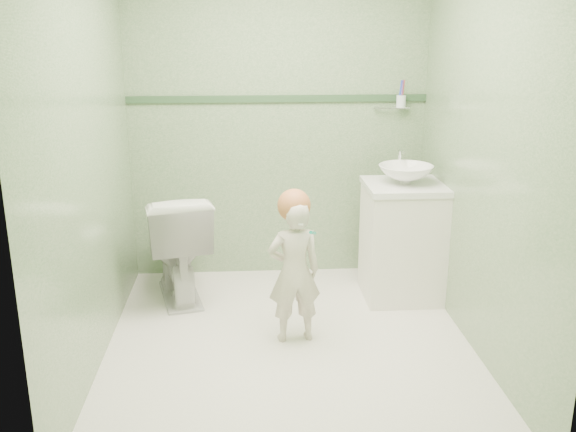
{
  "coord_description": "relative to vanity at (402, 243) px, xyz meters",
  "views": [
    {
      "loc": [
        -0.24,
        -3.49,
        1.88
      ],
      "look_at": [
        0.0,
        0.15,
        0.78
      ],
      "focal_mm": 40.01,
      "sensor_mm": 36.0,
      "label": 1
    }
  ],
  "objects": [
    {
      "name": "ground",
      "position": [
        -0.84,
        -0.7,
        -0.4
      ],
      "size": [
        2.5,
        2.5,
        0.0
      ],
      "primitive_type": "plane",
      "color": "silver",
      "rests_on": "ground"
    },
    {
      "name": "room_shell",
      "position": [
        -0.84,
        -0.7,
        0.8
      ],
      "size": [
        2.5,
        2.54,
        2.4
      ],
      "color": "gray",
      "rests_on": "ground"
    },
    {
      "name": "trim_stripe",
      "position": [
        -0.84,
        0.54,
        0.95
      ],
      "size": [
        2.2,
        0.02,
        0.05
      ],
      "primitive_type": "cube",
      "color": "#304F31",
      "rests_on": "room_shell"
    },
    {
      "name": "vanity",
      "position": [
        0.0,
        0.0,
        0.0
      ],
      "size": [
        0.52,
        0.5,
        0.8
      ],
      "primitive_type": "cube",
      "color": "white",
      "rests_on": "ground"
    },
    {
      "name": "counter",
      "position": [
        0.0,
        0.0,
        0.41
      ],
      "size": [
        0.54,
        0.52,
        0.04
      ],
      "primitive_type": "cube",
      "color": "white",
      "rests_on": "vanity"
    },
    {
      "name": "basin",
      "position": [
        0.0,
        0.0,
        0.49
      ],
      "size": [
        0.37,
        0.37,
        0.13
      ],
      "primitive_type": "imported",
      "color": "white",
      "rests_on": "counter"
    },
    {
      "name": "faucet",
      "position": [
        0.0,
        0.19,
        0.57
      ],
      "size": [
        0.03,
        0.13,
        0.18
      ],
      "color": "silver",
      "rests_on": "counter"
    },
    {
      "name": "cup_holder",
      "position": [
        0.05,
        0.48,
        0.93
      ],
      "size": [
        0.26,
        0.07,
        0.21
      ],
      "color": "silver",
      "rests_on": "room_shell"
    },
    {
      "name": "toilet",
      "position": [
        -1.58,
        0.1,
        -0.01
      ],
      "size": [
        0.59,
        0.84,
        0.78
      ],
      "primitive_type": "imported",
      "rotation": [
        0.0,
        0.0,
        3.37
      ],
      "color": "white",
      "rests_on": "ground"
    },
    {
      "name": "toddler",
      "position": [
        -0.81,
        -0.61,
        0.04
      ],
      "size": [
        0.35,
        0.26,
        0.89
      ],
      "primitive_type": "imported",
      "rotation": [
        0.0,
        0.0,
        3.28
      ],
      "color": "beige",
      "rests_on": "ground"
    },
    {
      "name": "hair_cap",
      "position": [
        -0.81,
        -0.58,
        0.45
      ],
      "size": [
        0.2,
        0.2,
        0.2
      ],
      "primitive_type": "sphere",
      "color": "#BE6F3E",
      "rests_on": "toddler"
    },
    {
      "name": "teal_toothbrush",
      "position": [
        -0.72,
        -0.72,
        0.33
      ],
      "size": [
        0.11,
        0.14,
        0.08
      ],
      "color": "#0F957F",
      "rests_on": "toddler"
    }
  ]
}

